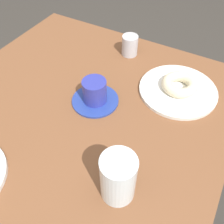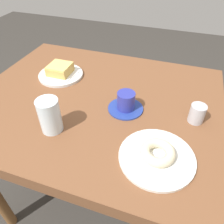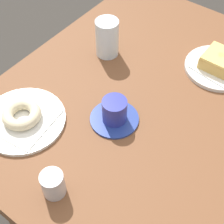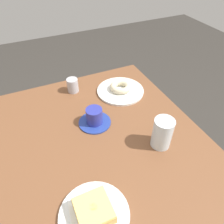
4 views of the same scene
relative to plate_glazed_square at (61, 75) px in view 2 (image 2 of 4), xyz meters
The scene contains 11 objects.
ground_plane 0.78m from the plate_glazed_square, 153.05° to the left, with size 6.00×6.00×0.00m, color #332F2B.
table 0.26m from the plate_glazed_square, 153.05° to the left, with size 1.02×0.83×0.73m.
plate_glazed_square is the anchor object (origin of this frame).
napkin_glazed_square 0.01m from the plate_glazed_square, ahead, with size 0.14×0.14×0.00m, color white.
donut_glazed_square 0.03m from the plate_glazed_square, ahead, with size 0.10×0.10×0.04m.
plate_sugar_ring 0.62m from the plate_glazed_square, 146.91° to the left, with size 0.23×0.23×0.01m, color silver.
napkin_sugar_ring 0.62m from the plate_glazed_square, 146.91° to the left, with size 0.16×0.16×0.00m, color white.
donut_sugar_ring 0.62m from the plate_glazed_square, 146.91° to the left, with size 0.11×0.11×0.03m, color beige.
water_glass 0.36m from the plate_glazed_square, 114.38° to the left, with size 0.07×0.07×0.12m, color silver.
coffee_cup 0.39m from the plate_glazed_square, 158.96° to the left, with size 0.14×0.14×0.08m.
sugar_jar 0.63m from the plate_glazed_square, 168.92° to the left, with size 0.06×0.06×0.07m, color #B0AFB5.
Camera 2 is at (-0.30, 0.66, 1.28)m, focal length 35.10 mm.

